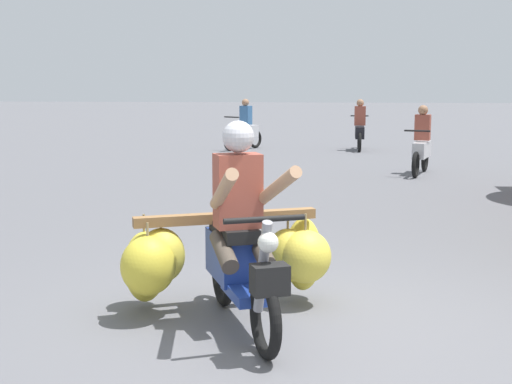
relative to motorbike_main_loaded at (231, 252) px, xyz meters
name	(u,v)px	position (x,y,z in m)	size (l,w,h in m)	color
ground_plane	(315,334)	(0.69, -0.35, -0.52)	(120.00, 120.00, 0.00)	slate
motorbike_main_loaded	(231,252)	(0.00, 0.00, 0.00)	(1.84, 1.79, 1.58)	black
motorbike_distant_ahead_left	(360,130)	(1.52, 14.05, 0.05)	(0.50, 1.62, 1.40)	black
motorbike_distant_ahead_right	(245,129)	(-1.64, 14.00, 0.05)	(0.94, 1.42, 1.40)	black
motorbike_distant_far_ahead	(422,146)	(2.59, 9.10, 0.05)	(0.66, 1.58, 1.40)	black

